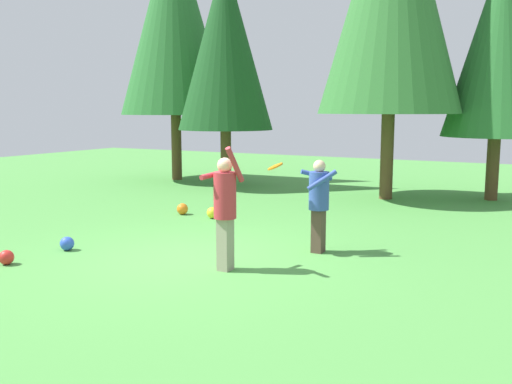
% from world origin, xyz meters
% --- Properties ---
extents(ground_plane, '(40.00, 40.00, 0.00)m').
position_xyz_m(ground_plane, '(0.00, 0.00, 0.00)').
color(ground_plane, '#4C9342').
extents(person_thrower, '(0.56, 0.60, 1.89)m').
position_xyz_m(person_thrower, '(0.81, -0.28, 1.02)').
color(person_thrower, gray).
rests_on(person_thrower, ground_plane).
extents(person_catcher, '(0.71, 0.70, 1.58)m').
position_xyz_m(person_catcher, '(1.63, 1.40, 0.93)').
color(person_catcher, '#4C382D').
rests_on(person_catcher, ground_plane).
extents(frisbee, '(0.36, 0.36, 0.13)m').
position_xyz_m(frisbee, '(1.03, 0.97, 1.48)').
color(frisbee, orange).
extents(ball_red, '(0.23, 0.23, 0.23)m').
position_xyz_m(ball_red, '(-2.37, -1.66, 0.12)').
color(ball_red, red).
rests_on(ball_red, ground_plane).
extents(ball_yellow, '(0.26, 0.26, 0.26)m').
position_xyz_m(ball_yellow, '(-1.60, 3.10, 0.13)').
color(ball_yellow, yellow).
rests_on(ball_yellow, ground_plane).
extents(ball_blue, '(0.24, 0.24, 0.24)m').
position_xyz_m(ball_blue, '(-2.23, -0.55, 0.12)').
color(ball_blue, blue).
rests_on(ball_blue, ground_plane).
extents(ball_orange, '(0.26, 0.26, 0.26)m').
position_xyz_m(ball_orange, '(-2.47, 3.17, 0.13)').
color(ball_orange, orange).
rests_on(ball_orange, ground_plane).
extents(tree_far_left, '(3.66, 3.66, 8.75)m').
position_xyz_m(tree_far_left, '(-6.55, 8.51, 5.48)').
color(tree_far_left, brown).
rests_on(tree_far_left, ground_plane).
extents(tree_left, '(2.93, 2.93, 7.00)m').
position_xyz_m(tree_left, '(-4.08, 7.74, 4.37)').
color(tree_left, brown).
rests_on(tree_left, ground_plane).
extents(tree_right, '(2.78, 2.78, 6.65)m').
position_xyz_m(tree_right, '(3.57, 8.89, 4.15)').
color(tree_right, brown).
rests_on(tree_right, ground_plane).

